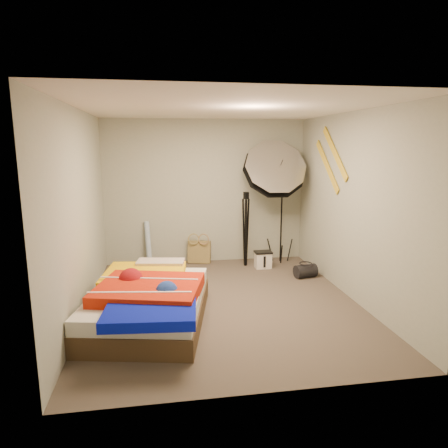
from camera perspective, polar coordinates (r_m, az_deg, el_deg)
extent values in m
plane|color=brown|center=(5.41, -0.03, -11.19)|extent=(4.00, 4.00, 0.00)
plane|color=silver|center=(5.02, -0.04, 16.22)|extent=(4.00, 4.00, 0.00)
plane|color=#9FA394|center=(7.03, -2.63, 4.57)|extent=(3.50, 0.00, 3.50)
plane|color=#9FA394|center=(3.15, 5.75, -3.79)|extent=(3.50, 0.00, 3.50)
plane|color=#9FA394|center=(5.10, -19.86, 1.37)|extent=(0.00, 4.00, 4.00)
plane|color=#9FA394|center=(5.61, 17.91, 2.35)|extent=(0.00, 4.00, 4.00)
cube|color=#99854E|center=(7.12, -3.55, -3.99)|extent=(0.43, 0.27, 0.41)
cylinder|color=#608EC7|center=(7.05, -10.78, -2.77)|extent=(0.14, 0.24, 0.77)
cube|color=white|center=(6.86, 5.59, -5.17)|extent=(0.27, 0.20, 0.27)
cylinder|color=black|center=(6.49, 11.56, -6.58)|extent=(0.38, 0.27, 0.21)
cube|color=gold|center=(6.09, 15.56, 9.76)|extent=(0.02, 0.91, 0.78)
cube|color=gold|center=(6.32, 14.52, 8.03)|extent=(0.02, 0.91, 0.78)
cube|color=#473421|center=(4.91, -10.65, -12.32)|extent=(1.59, 2.01, 0.23)
cube|color=silver|center=(4.84, -10.74, -10.17)|extent=(1.55, 1.97, 0.16)
cube|color=#E9B90B|center=(5.20, -11.26, -7.29)|extent=(1.09, 0.98, 0.13)
cube|color=red|center=(4.66, -10.62, -9.25)|extent=(1.33, 1.20, 0.14)
cube|color=#0916C5|center=(4.15, -10.41, -12.25)|extent=(0.96, 0.80, 0.11)
cube|color=#C98AA4|center=(5.49, -9.03, -5.80)|extent=(0.67, 0.39, 0.13)
cylinder|color=black|center=(7.13, 8.21, 1.48)|extent=(0.03, 0.03, 1.74)
cube|color=black|center=(7.04, 8.40, 8.04)|extent=(0.08, 0.08, 0.11)
cone|color=silver|center=(6.87, 7.14, 7.55)|extent=(1.34, 1.03, 1.28)
cylinder|color=black|center=(6.86, 3.13, -1.25)|extent=(0.05, 0.05, 1.17)
cube|color=black|center=(6.75, 3.18, 4.09)|extent=(0.09, 0.09, 0.12)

